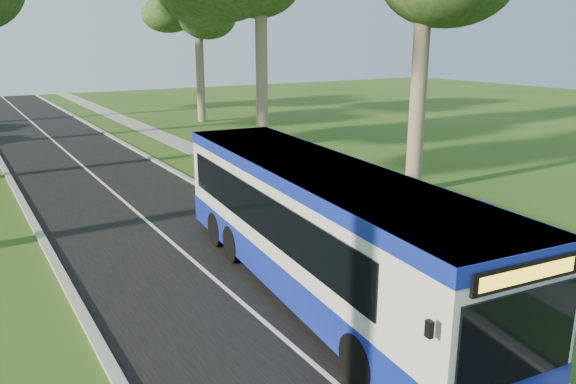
% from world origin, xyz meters
% --- Properties ---
extents(ground, '(120.00, 120.00, 0.00)m').
position_xyz_m(ground, '(0.00, 0.00, 0.00)').
color(ground, '#2C531A').
rests_on(ground, ground).
extents(road, '(7.00, 100.00, 0.02)m').
position_xyz_m(road, '(-3.50, 10.00, 0.01)').
color(road, black).
rests_on(road, ground).
extents(kerb_east, '(0.25, 100.00, 0.12)m').
position_xyz_m(kerb_east, '(0.00, 10.00, 0.06)').
color(kerb_east, '#9E9B93').
rests_on(kerb_east, ground).
extents(kerb_west, '(0.25, 100.00, 0.12)m').
position_xyz_m(kerb_west, '(-7.00, 10.00, 0.06)').
color(kerb_west, '#9E9B93').
rests_on(kerb_west, ground).
extents(centre_line, '(0.12, 100.00, 0.00)m').
position_xyz_m(centre_line, '(-3.50, 10.00, 0.02)').
color(centre_line, white).
rests_on(centre_line, road).
extents(footpath, '(1.50, 100.00, 0.02)m').
position_xyz_m(footpath, '(3.00, 10.00, 0.01)').
color(footpath, gray).
rests_on(footpath, ground).
extents(bus, '(3.90, 12.79, 3.34)m').
position_xyz_m(bus, '(-1.59, -0.14, 1.73)').
color(bus, silver).
rests_on(bus, ground).
extents(bus_stop_sign, '(0.10, 0.40, 2.85)m').
position_xyz_m(bus_stop_sign, '(0.84, -3.08, 1.75)').
color(bus_stop_sign, gray).
rests_on(bus_stop_sign, ground).
extents(bus_shelter, '(2.17, 3.01, 2.32)m').
position_xyz_m(bus_shelter, '(1.63, 3.22, 1.63)').
color(bus_shelter, black).
rests_on(bus_shelter, ground).
extents(litter_bin, '(0.48, 0.48, 0.83)m').
position_xyz_m(litter_bin, '(1.16, 6.23, 0.42)').
color(litter_bin, black).
rests_on(litter_bin, ground).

